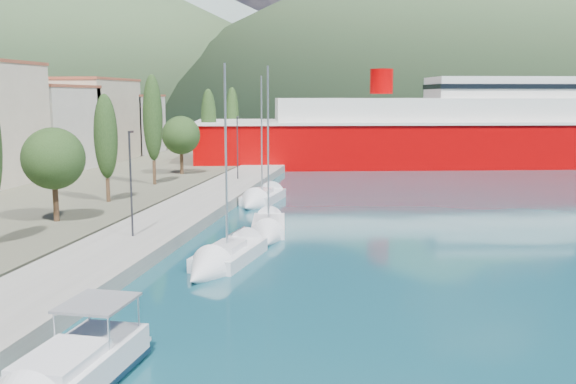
# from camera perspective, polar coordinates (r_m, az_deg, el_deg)

# --- Properties ---
(ground) EXTENTS (1400.00, 1400.00, 0.00)m
(ground) POSITION_cam_1_polar(r_m,az_deg,el_deg) (141.40, 6.74, 4.92)
(ground) COLOR #144754
(quay) EXTENTS (5.00, 88.00, 0.80)m
(quay) POSITION_cam_1_polar(r_m,az_deg,el_deg) (49.93, -8.08, -1.25)
(quay) COLOR gray
(quay) RESTS_ON ground
(hills_far) EXTENTS (1480.00, 900.00, 180.00)m
(hills_far) POSITION_cam_1_polar(r_m,az_deg,el_deg) (657.02, 21.27, 13.98)
(hills_far) COLOR gray
(hills_far) RESTS_ON ground
(hills_near) EXTENTS (1010.00, 520.00, 115.00)m
(hills_near) POSITION_cam_1_polar(r_m,az_deg,el_deg) (406.25, 22.77, 13.61)
(hills_near) COLOR #3D5534
(hills_near) RESTS_ON ground
(town_buildings) EXTENTS (9.20, 69.20, 11.30)m
(town_buildings) POSITION_cam_1_polar(r_m,az_deg,el_deg) (69.09, -24.04, 5.11)
(town_buildings) COLOR beige
(town_buildings) RESTS_ON land_strip
(tree_row) EXTENTS (4.02, 65.97, 10.06)m
(tree_row) POSITION_cam_1_polar(r_m,az_deg,el_deg) (56.12, -13.51, 5.03)
(tree_row) COLOR #47301E
(tree_row) RESTS_ON land_strip
(lamp_posts) EXTENTS (0.15, 46.48, 6.06)m
(lamp_posts) POSITION_cam_1_polar(r_m,az_deg,el_deg) (39.61, -12.62, 1.46)
(lamp_posts) COLOR #2D2D33
(lamp_posts) RESTS_ON quay
(sailboat_near) EXTENTS (3.37, 8.18, 11.41)m
(sailboat_near) POSITION_cam_1_polar(r_m,az_deg,el_deg) (33.15, -6.42, -6.40)
(sailboat_near) COLOR silver
(sailboat_near) RESTS_ON ground
(sailboat_mid) EXTENTS (3.39, 8.26, 11.54)m
(sailboat_mid) POSITION_cam_1_polar(r_m,az_deg,el_deg) (40.58, -1.80, -3.61)
(sailboat_mid) COLOR silver
(sailboat_mid) RESTS_ON ground
(sailboat_far) EXTENTS (3.19, 7.96, 11.42)m
(sailboat_far) POSITION_cam_1_polar(r_m,az_deg,el_deg) (52.29, -2.80, -0.82)
(sailboat_far) COLOR silver
(sailboat_far) RESTS_ON ground
(ferry) EXTENTS (66.03, 26.72, 12.83)m
(ferry) POSITION_cam_1_polar(r_m,az_deg,el_deg) (85.27, 14.28, 4.98)
(ferry) COLOR #A30001
(ferry) RESTS_ON ground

